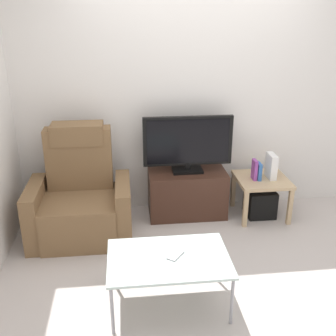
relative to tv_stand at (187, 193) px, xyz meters
name	(u,v)px	position (x,y,z in m)	size (l,w,h in m)	color
ground_plane	(210,258)	(0.08, -0.86, -0.25)	(6.40, 6.40, 0.00)	#BCB2AD
wall_back	(192,92)	(0.08, 0.27, 1.05)	(6.40, 0.06, 2.60)	silver
tv_stand	(187,193)	(0.00, 0.00, 0.00)	(0.83, 0.42, 0.50)	#3D2319
television	(188,143)	(0.00, 0.02, 0.57)	(0.93, 0.20, 0.60)	black
recliner_armchair	(80,199)	(-1.11, -0.27, 0.12)	(0.98, 0.78, 1.08)	brown
side_table	(262,184)	(0.79, -0.10, 0.12)	(0.54, 0.54, 0.44)	tan
subwoofer_box	(260,202)	(0.79, -0.10, -0.10)	(0.30, 0.30, 0.30)	black
book_leftmost	(254,170)	(0.69, -0.12, 0.29)	(0.04, 0.11, 0.22)	purple
book_middle	(258,171)	(0.74, -0.12, 0.28)	(0.04, 0.12, 0.18)	#3366B2
game_console	(271,166)	(0.88, -0.09, 0.31)	(0.07, 0.20, 0.26)	white
coffee_table	(169,260)	(-0.36, -1.42, 0.13)	(0.90, 0.60, 0.41)	#B2C6C1
cell_phone	(176,255)	(-0.31, -1.40, 0.17)	(0.07, 0.15, 0.01)	#B7B7BC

